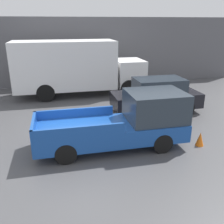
{
  "coord_description": "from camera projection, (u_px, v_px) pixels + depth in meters",
  "views": [
    {
      "loc": [
        -0.47,
        -8.4,
        4.49
      ],
      "look_at": [
        1.66,
        0.94,
        1.03
      ],
      "focal_mm": 40.0,
      "sensor_mm": 36.0,
      "label": 1
    }
  ],
  "objects": [
    {
      "name": "delivery_truck",
      "position": [
        74.0,
        66.0,
        15.77
      ],
      "size": [
        8.21,
        2.5,
        3.44
      ],
      "color": "white",
      "rests_on": "ground"
    },
    {
      "name": "car",
      "position": [
        157.0,
        95.0,
        13.0
      ],
      "size": [
        4.56,
        1.84,
        1.79
      ],
      "color": "black",
      "rests_on": "ground"
    },
    {
      "name": "building_wall",
      "position": [
        61.0,
        53.0,
        18.0
      ],
      "size": [
        28.0,
        0.15,
        4.85
      ],
      "color": "#56565B",
      "rests_on": "ground"
    },
    {
      "name": "pickup_truck",
      "position": [
        125.0,
        122.0,
        9.36
      ],
      "size": [
        5.57,
        1.95,
        2.06
      ],
      "color": "#194799",
      "rests_on": "ground"
    },
    {
      "name": "newspaper_box",
      "position": [
        116.0,
        77.0,
        19.18
      ],
      "size": [
        0.45,
        0.4,
        1.1
      ],
      "color": "gold",
      "rests_on": "ground"
    },
    {
      "name": "traffic_cone",
      "position": [
        200.0,
        139.0,
        9.56
      ],
      "size": [
        0.32,
        0.32,
        0.54
      ],
      "color": "orange",
      "rests_on": "ground"
    },
    {
      "name": "ground_plane",
      "position": [
        74.0,
        150.0,
        9.32
      ],
      "size": [
        60.0,
        60.0,
        0.0
      ],
      "primitive_type": "plane",
      "color": "#4C4C4F"
    }
  ]
}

